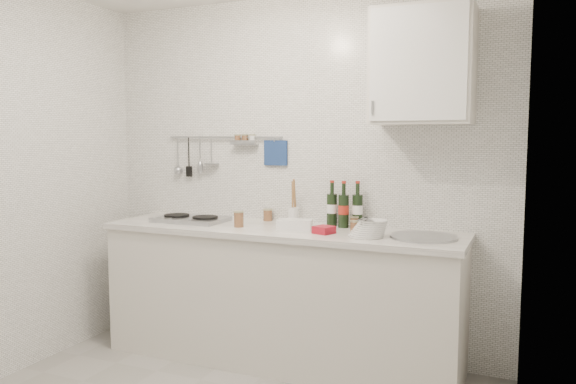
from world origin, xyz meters
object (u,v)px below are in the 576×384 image
object	(u,v)px
plate_stack_sink	(369,229)
wall_cabinet	(423,66)
wine_bottles	(344,204)
utensil_crock	(293,213)
plate_stack_hob	(201,219)

from	to	relation	value
plate_stack_sink	wall_cabinet	bearing A→B (deg)	39.28
plate_stack_sink	wine_bottles	world-z (taller)	wine_bottles
utensil_crock	plate_stack_sink	bearing A→B (deg)	-25.07
plate_stack_sink	wine_bottles	xyz separation A→B (m)	(-0.25, 0.29, 0.11)
plate_stack_hob	wine_bottles	world-z (taller)	wine_bottles
plate_stack_sink	wine_bottles	size ratio (longest dim) A/B	0.75
plate_stack_sink	utensil_crock	bearing A→B (deg)	154.93
plate_stack_hob	plate_stack_sink	xyz separation A→B (m)	(1.28, -0.13, 0.04)
wall_cabinet	plate_stack_sink	size ratio (longest dim) A/B	3.01
wine_bottles	plate_stack_sink	bearing A→B (deg)	-49.28
wine_bottles	wall_cabinet	bearing A→B (deg)	-8.90
wall_cabinet	plate_stack_hob	distance (m)	1.85
wall_cabinet	wine_bottles	distance (m)	1.02
wine_bottles	utensil_crock	distance (m)	0.38
utensil_crock	plate_stack_hob	bearing A→B (deg)	-165.84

